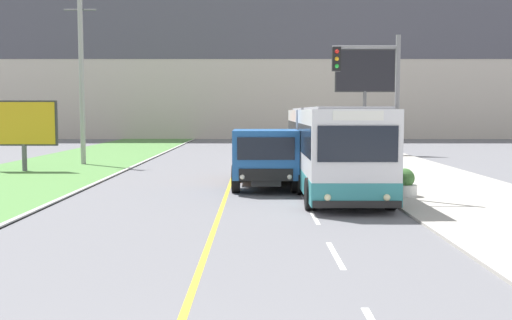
% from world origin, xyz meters
% --- Properties ---
extents(apartment_block_background, '(80.00, 8.04, 24.87)m').
position_xyz_m(apartment_block_background, '(0.00, 64.93, 12.44)').
color(apartment_block_background, beige).
rests_on(apartment_block_background, ground_plane).
extents(city_bus, '(2.75, 12.49, 3.16)m').
position_xyz_m(city_bus, '(3.96, 18.48, 1.61)').
color(city_bus, silver).
rests_on(city_bus, ground_plane).
extents(dump_truck, '(2.51, 6.42, 2.33)m').
position_xyz_m(dump_truck, '(1.43, 18.68, 1.21)').
color(dump_truck, black).
rests_on(dump_truck, ground_plane).
extents(utility_pole_far, '(1.80, 0.28, 9.87)m').
position_xyz_m(utility_pole_far, '(-8.77, 29.39, 4.99)').
color(utility_pole_far, '#9E9E99').
rests_on(utility_pole_far, ground_plane).
extents(traffic_light_mast, '(2.28, 0.32, 5.56)m').
position_xyz_m(traffic_light_mast, '(5.15, 15.58, 3.55)').
color(traffic_light_mast, slate).
rests_on(traffic_light_mast, ground_plane).
extents(billboard_large, '(4.19, 0.24, 7.32)m').
position_xyz_m(billboard_large, '(8.66, 37.26, 5.53)').
color(billboard_large, '#59595B').
rests_on(billboard_large, ground_plane).
extents(billboard_small, '(3.39, 0.24, 3.57)m').
position_xyz_m(billboard_small, '(-10.59, 25.42, 2.36)').
color(billboard_small, '#59595B').
rests_on(billboard_small, ground_plane).
extents(planter_round_near, '(0.85, 0.85, 0.97)m').
position_xyz_m(planter_round_near, '(6.26, 16.11, 0.50)').
color(planter_round_near, silver).
rests_on(planter_round_near, sidewalk_right).
extents(planter_round_second, '(0.92, 0.92, 0.99)m').
position_xyz_m(planter_round_second, '(6.28, 19.96, 0.51)').
color(planter_round_second, silver).
rests_on(planter_round_second, sidewalk_right).
extents(planter_round_third, '(0.98, 0.98, 1.08)m').
position_xyz_m(planter_round_third, '(6.34, 23.80, 0.55)').
color(planter_round_third, silver).
rests_on(planter_round_third, sidewalk_right).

